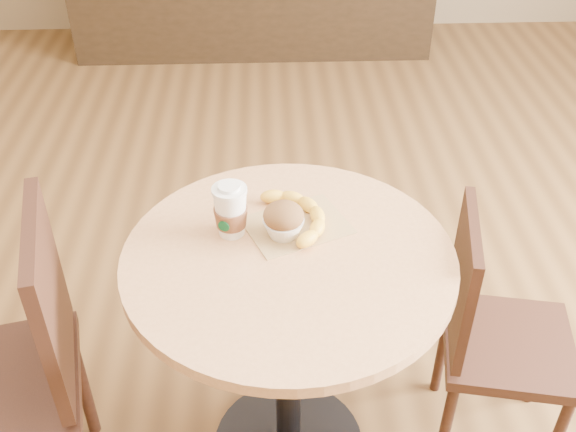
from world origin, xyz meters
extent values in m
cylinder|color=black|center=(0.10, 0.12, 0.38)|extent=(0.07, 0.07, 0.72)
cylinder|color=tan|center=(0.10, 0.12, 0.73)|extent=(0.78, 0.78, 0.03)
cylinder|color=#351C12|center=(-0.49, 0.20, 0.22)|extent=(0.04, 0.04, 0.45)
cube|color=#351C12|center=(-0.44, 0.04, 0.70)|extent=(0.12, 0.38, 0.42)
cube|color=#351C12|center=(0.70, 0.15, 0.39)|extent=(0.40, 0.40, 0.03)
cylinder|color=#351C12|center=(0.87, 0.26, 0.19)|extent=(0.03, 0.03, 0.39)
cylinder|color=#351C12|center=(0.53, 0.03, 0.19)|extent=(0.03, 0.03, 0.39)
cylinder|color=#351C12|center=(0.58, 0.32, 0.19)|extent=(0.03, 0.03, 0.39)
cube|color=#351C12|center=(0.55, 0.18, 0.60)|extent=(0.09, 0.32, 0.36)
cube|color=#A68350|center=(0.12, 0.23, 0.75)|extent=(0.29, 0.26, 0.00)
cylinder|color=white|center=(-0.03, 0.20, 0.87)|extent=(0.08, 0.08, 0.01)
cylinder|color=white|center=(-0.03, 0.20, 0.88)|extent=(0.05, 0.05, 0.01)
cylinder|color=#074A22|center=(-0.05, 0.17, 0.80)|extent=(0.03, 0.01, 0.03)
ellipsoid|color=brown|center=(0.09, 0.19, 0.81)|extent=(0.10, 0.10, 0.06)
ellipsoid|color=beige|center=(0.09, 0.19, 0.83)|extent=(0.04, 0.04, 0.02)
camera|label=1|loc=(0.05, -1.08, 1.76)|focal=42.00mm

